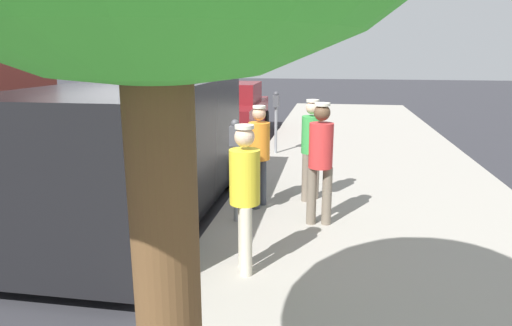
% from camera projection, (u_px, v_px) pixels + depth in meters
% --- Properties ---
extents(ground_plane, '(80.00, 80.00, 0.00)m').
position_uv_depth(ground_plane, '(154.00, 222.00, 7.10)').
color(ground_plane, '#2D2D33').
extents(sidewalk_slab, '(5.00, 32.00, 0.15)m').
position_uv_depth(sidewalk_slab, '(384.00, 232.00, 6.52)').
color(sidewalk_slab, '#9E998E').
rests_on(sidewalk_slab, ground).
extents(parking_meter_near, '(0.14, 0.18, 1.52)m').
position_uv_depth(parking_meter_near, '(235.00, 153.00, 6.49)').
color(parking_meter_near, gray).
rests_on(parking_meter_near, sidewalk_slab).
extents(parking_meter_far, '(0.14, 0.18, 1.52)m').
position_uv_depth(parking_meter_far, '(276.00, 112.00, 11.04)').
color(parking_meter_far, gray).
rests_on(parking_meter_far, sidewalk_slab).
extents(pedestrian_in_red, '(0.36, 0.34, 1.77)m').
position_uv_depth(pedestrian_in_red, '(321.00, 156.00, 6.38)').
color(pedestrian_in_red, '#726656').
rests_on(pedestrian_in_red, sidewalk_slab).
extents(pedestrian_in_yellow, '(0.34, 0.35, 1.69)m').
position_uv_depth(pedestrian_in_yellow, '(245.00, 190.00, 4.98)').
color(pedestrian_in_yellow, beige).
rests_on(pedestrian_in_yellow, sidewalk_slab).
extents(pedestrian_in_green, '(0.34, 0.34, 1.70)m').
position_uv_depth(pedestrian_in_green, '(312.00, 143.00, 7.48)').
color(pedestrian_in_green, '#726656').
rests_on(pedestrian_in_green, sidewalk_slab).
extents(pedestrian_in_orange, '(0.34, 0.35, 1.64)m').
position_uv_depth(pedestrian_in_orange, '(259.00, 150.00, 7.16)').
color(pedestrian_in_orange, '#383D47').
rests_on(pedestrian_in_orange, sidewalk_slab).
extents(parked_van, '(2.12, 5.20, 2.15)m').
position_uv_depth(parked_van, '(140.00, 150.00, 6.84)').
color(parked_van, black).
rests_on(parked_van, ground).
extents(parked_sedan_ahead, '(2.03, 4.44, 1.65)m').
position_uv_depth(parked_sedan_ahead, '(232.00, 112.00, 14.41)').
color(parked_sedan_ahead, maroon).
rests_on(parked_sedan_ahead, ground).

